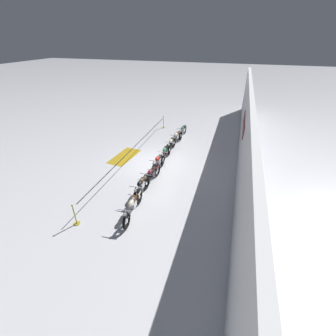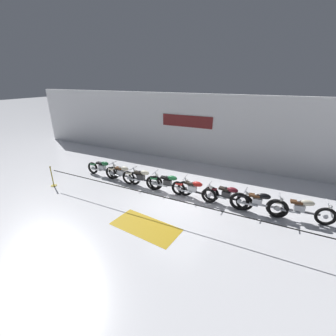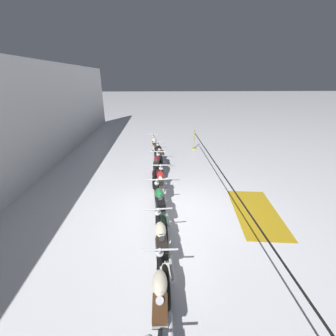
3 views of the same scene
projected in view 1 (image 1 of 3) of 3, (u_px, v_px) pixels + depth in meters
ground_plane at (155, 163)px, 14.26m from camera, size 120.00×120.00×0.00m
back_wall at (245, 142)px, 11.90m from camera, size 28.00×0.29×4.20m
motorcycle_green_0 at (183, 131)px, 17.70m from camera, size 2.17×0.62×0.92m
motorcycle_cream_1 at (176, 137)px, 16.58m from camera, size 2.17×0.62×0.92m
motorcycle_cream_2 at (171, 144)px, 15.59m from camera, size 2.22×0.62×0.93m
motorcycle_green_3 at (165, 153)px, 14.39m from camera, size 2.32×0.62×0.94m
motorcycle_red_4 at (158, 162)px, 13.40m from camera, size 2.14×0.62×0.92m
motorcycle_maroon_5 at (152, 175)px, 12.15m from camera, size 2.10×0.62×0.92m
motorcycle_black_6 at (141, 187)px, 11.17m from camera, size 2.19×0.62×0.96m
motorcycle_cream_7 at (133, 206)px, 9.92m from camera, size 2.37×0.62×0.94m
stanchion_far_left at (143, 140)px, 15.46m from camera, size 12.01×0.28×1.05m
stanchion_mid_left at (75, 217)px, 9.47m from camera, size 0.28×0.28×1.05m
floor_banner at (125, 156)px, 14.98m from camera, size 2.63×1.45×0.01m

